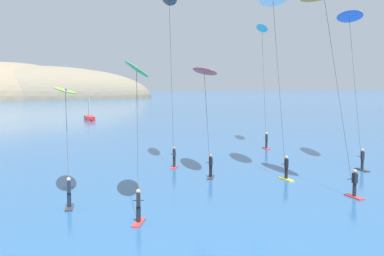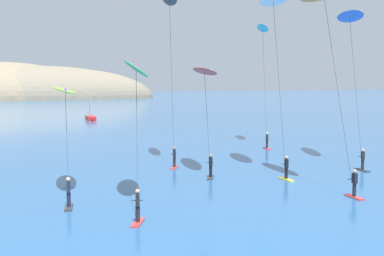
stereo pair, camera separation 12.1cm
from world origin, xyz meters
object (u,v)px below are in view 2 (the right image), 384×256
(kitesurfer_red, at_px, (205,77))
(kitesurfer_black, at_px, (170,12))
(kitesurfer_orange, at_px, (326,7))
(kitesurfer_cyan, at_px, (263,39))
(kitesurfer_lime, at_px, (66,98))
(sailboat_far, at_px, (91,117))
(kitesurfer_blue, at_px, (350,26))
(kitesurfer_green, at_px, (136,78))
(kitesurfer_white, at_px, (274,10))

(kitesurfer_red, xyz_separation_m, kitesurfer_black, (-1.01, 4.97, 5.43))
(kitesurfer_orange, height_order, kitesurfer_red, kitesurfer_orange)
(kitesurfer_orange, height_order, kitesurfer_cyan, kitesurfer_cyan)
(kitesurfer_orange, relative_size, kitesurfer_lime, 1.75)
(sailboat_far, distance_m, kitesurfer_black, 49.01)
(kitesurfer_orange, xyz_separation_m, kitesurfer_cyan, (7.04, 20.01, -0.15))
(kitesurfer_red, bearing_deg, sailboat_far, 89.23)
(kitesurfer_red, xyz_separation_m, kitesurfer_blue, (13.23, -0.31, 4.35))
(kitesurfer_red, relative_size, kitesurfer_cyan, 0.61)
(sailboat_far, bearing_deg, kitesurfer_blue, -76.65)
(kitesurfer_orange, bearing_deg, kitesurfer_green, 178.45)
(kitesurfer_orange, relative_size, kitesurfer_green, 1.58)
(kitesurfer_orange, bearing_deg, kitesurfer_cyan, 70.61)
(kitesurfer_red, relative_size, kitesurfer_lime, 1.09)
(sailboat_far, relative_size, kitesurfer_cyan, 0.45)
(kitesurfer_red, distance_m, kitesurfer_lime, 11.29)
(kitesurfer_red, distance_m, kitesurfer_black, 7.43)
(kitesurfer_lime, distance_m, kitesurfer_cyan, 28.71)
(kitesurfer_white, height_order, kitesurfer_cyan, kitesurfer_white)
(sailboat_far, relative_size, kitesurfer_lime, 0.80)
(kitesurfer_orange, height_order, kitesurfer_white, kitesurfer_white)
(kitesurfer_green, bearing_deg, kitesurfer_black, 62.43)
(sailboat_far, xyz_separation_m, kitesurfer_lime, (-11.41, -55.83, 5.26))
(kitesurfer_cyan, distance_m, kitesurfer_black, 15.54)
(kitesurfer_lime, bearing_deg, kitesurfer_white, 7.24)
(sailboat_far, height_order, kitesurfer_blue, kitesurfer_blue)
(kitesurfer_lime, bearing_deg, kitesurfer_black, 40.72)
(kitesurfer_blue, height_order, kitesurfer_lime, kitesurfer_blue)
(kitesurfer_blue, height_order, kitesurfer_white, kitesurfer_white)
(kitesurfer_white, relative_size, kitesurfer_green, 1.64)
(kitesurfer_blue, relative_size, kitesurfer_white, 0.95)
(kitesurfer_cyan, bearing_deg, kitesurfer_orange, -109.39)
(sailboat_far, height_order, kitesurfer_white, kitesurfer_white)
(kitesurfer_blue, bearing_deg, kitesurfer_white, -172.68)
(kitesurfer_green, bearing_deg, kitesurfer_cyan, 45.03)
(kitesurfer_orange, xyz_separation_m, kitesurfer_red, (-5.37, 7.29, -4.46))
(kitesurfer_blue, bearing_deg, kitesurfer_cyan, 93.60)
(kitesurfer_cyan, xyz_separation_m, kitesurfer_black, (-13.42, -7.74, 1.12))
(kitesurfer_red, bearing_deg, kitesurfer_black, 101.49)
(kitesurfer_white, bearing_deg, kitesurfer_green, -155.64)
(kitesurfer_red, bearing_deg, kitesurfer_orange, -53.64)
(kitesurfer_orange, xyz_separation_m, kitesurfer_black, (-6.38, 12.26, 0.97))
(kitesurfer_red, bearing_deg, kitesurfer_blue, -1.36)
(kitesurfer_red, relative_size, kitesurfer_black, 0.56)
(sailboat_far, distance_m, kitesurfer_white, 55.24)
(kitesurfer_white, xyz_separation_m, kitesurfer_cyan, (7.30, 14.07, -0.75))
(kitesurfer_orange, bearing_deg, kitesurfer_blue, 41.59)
(kitesurfer_orange, bearing_deg, kitesurfer_black, 117.48)
(sailboat_far, bearing_deg, kitesurfer_green, -97.62)
(kitesurfer_orange, relative_size, kitesurfer_red, 1.60)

